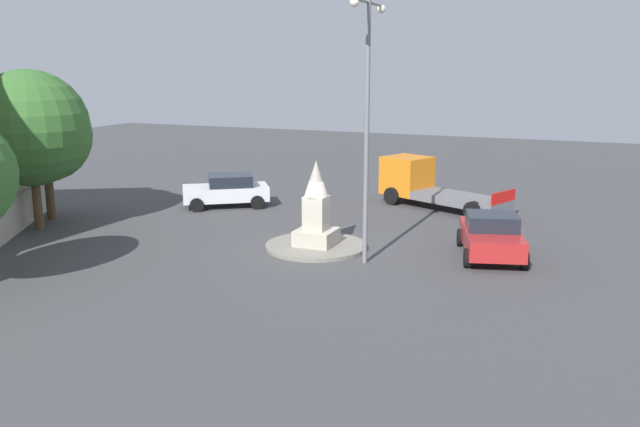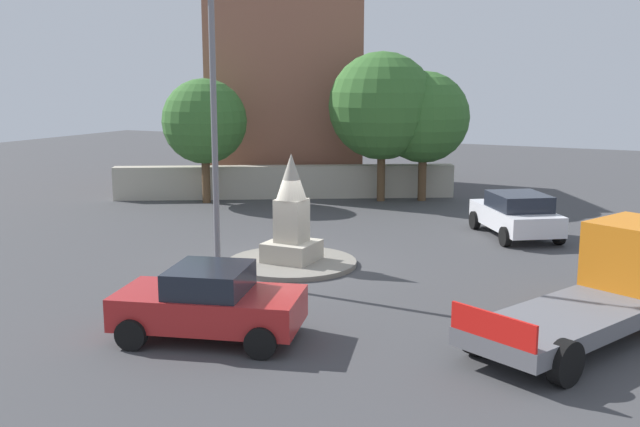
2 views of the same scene
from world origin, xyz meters
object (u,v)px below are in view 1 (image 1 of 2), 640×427
object	(u,v)px
streetlamp	(367,107)
monument	(316,210)
truck_orange_waiting	(425,184)
tree_mid_cluster	(44,136)
car_red_near_island	(491,235)
tree_far_corner	(30,128)
car_white_passing	(227,190)

from	to	relation	value
streetlamp	monument	bearing A→B (deg)	-115.33
truck_orange_waiting	tree_mid_cluster	world-z (taller)	tree_mid_cluster
car_red_near_island	tree_far_corner	size ratio (longest dim) A/B	0.65
tree_mid_cluster	streetlamp	bearing A→B (deg)	86.49
car_white_passing	streetlamp	bearing A→B (deg)	55.68
monument	car_red_near_island	xyz separation A→B (m)	(-1.30, 6.06, -0.66)
streetlamp	car_red_near_island	bearing A→B (deg)	121.56
car_red_near_island	tree_far_corner	world-z (taller)	tree_far_corner
monument	truck_orange_waiting	size ratio (longest dim) A/B	0.47
car_red_near_island	monument	bearing A→B (deg)	-77.93
tree_mid_cluster	tree_far_corner	xyz separation A→B (m)	(1.58, 0.89, 0.49)
streetlamp	tree_mid_cluster	xyz separation A→B (m)	(-0.90, -14.66, -1.61)
streetlamp	car_white_passing	size ratio (longest dim) A/B	2.04
streetlamp	car_red_near_island	distance (m)	6.34
car_white_passing	tree_far_corner	xyz separation A→B (m)	(6.78, -4.84, 3.32)
streetlamp	tree_far_corner	world-z (taller)	streetlamp
car_white_passing	tree_mid_cluster	xyz separation A→B (m)	(5.20, -5.73, 2.83)
monument	car_red_near_island	size ratio (longest dim) A/B	0.75
car_white_passing	tree_mid_cluster	world-z (taller)	tree_mid_cluster
streetlamp	tree_mid_cluster	distance (m)	14.78
streetlamp	car_white_passing	xyz separation A→B (m)	(-6.10, -8.93, -4.45)
tree_mid_cluster	tree_far_corner	distance (m)	1.88
car_red_near_island	truck_orange_waiting	xyz separation A→B (m)	(-7.51, -4.19, 0.28)
car_white_passing	tree_far_corner	size ratio (longest dim) A/B	0.67
streetlamp	car_red_near_island	size ratio (longest dim) A/B	2.11
streetlamp	tree_mid_cluster	size ratio (longest dim) A/B	1.57
truck_orange_waiting	tree_far_corner	distance (m)	17.33
streetlamp	truck_orange_waiting	bearing A→B (deg)	-177.89
car_red_near_island	streetlamp	bearing A→B (deg)	-58.44
car_red_near_island	tree_far_corner	xyz separation A→B (m)	(3.03, -17.60, 3.34)
car_red_near_island	car_white_passing	bearing A→B (deg)	-106.36
car_red_near_island	car_white_passing	size ratio (longest dim) A/B	0.97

